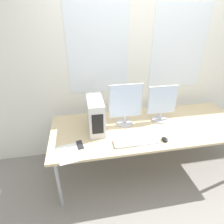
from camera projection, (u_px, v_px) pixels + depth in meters
ground_plane at (157, 196)px, 2.28m from camera, size 14.00×14.00×0.00m
wall_back at (138, 64)px, 2.56m from camera, size 8.00×0.07×2.70m
desk at (149, 128)px, 2.36m from camera, size 2.42×0.94×0.72m
pc_tower at (96, 115)px, 2.19m from camera, size 0.18×0.44×0.40m
monitor_main at (126, 104)px, 2.26m from camera, size 0.41×0.21×0.53m
monitor_right_near at (162, 103)px, 2.35m from camera, size 0.38×0.21×0.47m
keyboard at (136, 142)px, 2.04m from camera, size 0.49×0.15×0.02m
mouse at (165, 139)px, 2.07m from camera, size 0.07×0.09×0.03m
cell_phone at (80, 145)px, 2.00m from camera, size 0.09×0.16×0.01m
paper_sheet_left at (69, 153)px, 1.89m from camera, size 0.26×0.33×0.00m
paper_sheet_front at (145, 141)px, 2.07m from camera, size 0.24×0.32×0.00m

